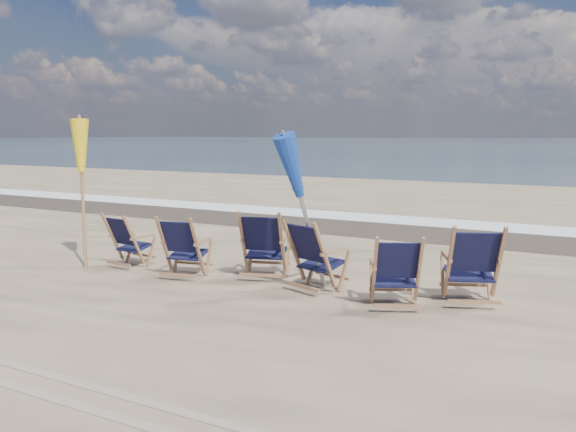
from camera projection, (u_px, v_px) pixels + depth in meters
name	position (u px, v px, depth m)	size (l,w,h in m)	color
ocean	(557.00, 143.00, 119.62)	(400.00, 400.00, 0.00)	#3B5462
surf_foam	(397.00, 219.00, 14.26)	(200.00, 1.40, 0.01)	silver
wet_sand_strip	(379.00, 228.00, 12.94)	(200.00, 2.60, 0.00)	#42362A
tire_tracks	(3.00, 408.00, 4.48)	(80.00, 1.30, 0.01)	gray
beach_chair_0	(134.00, 242.00, 8.96)	(0.58, 0.65, 0.91)	black
beach_chair_1	(197.00, 248.00, 8.31)	(0.63, 0.71, 0.98)	black
beach_chair_2	(282.00, 246.00, 8.27)	(0.68, 0.77, 1.06)	black
beach_chair_3	(325.00, 259.00, 7.50)	(0.66, 0.75, 1.04)	black
beach_chair_4	(419.00, 273.00, 6.88)	(0.62, 0.70, 0.97)	black
beach_chair_5	(499.00, 266.00, 6.99)	(0.69, 0.77, 1.07)	black
umbrella_yellow	(80.00, 154.00, 8.99)	(0.30, 0.30, 2.39)	#8D603F
umbrella_blue	(307.00, 165.00, 7.42)	(0.30, 0.30, 2.29)	#A5A5AD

